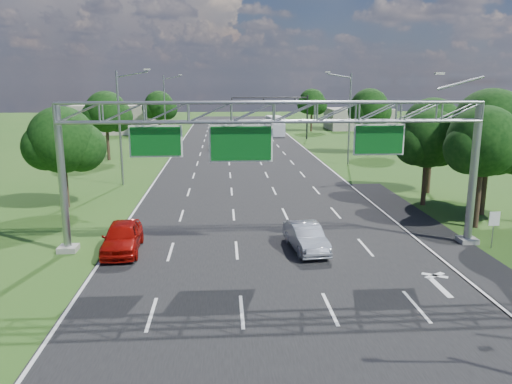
{
  "coord_description": "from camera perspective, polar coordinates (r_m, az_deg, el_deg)",
  "views": [
    {
      "loc": [
        -2.45,
        -14.56,
        9.07
      ],
      "look_at": [
        -0.68,
        12.26,
        3.12
      ],
      "focal_mm": 35.0,
      "sensor_mm": 36.0,
      "label": 1
    }
  ],
  "objects": [
    {
      "name": "ground",
      "position": [
        45.54,
        -0.62,
        1.01
      ],
      "size": [
        220.0,
        220.0,
        0.0
      ],
      "primitive_type": "plane",
      "color": "#295319",
      "rests_on": "ground"
    },
    {
      "name": "streetlight_l_far",
      "position": [
        80.12,
        -10.27,
        9.81
      ],
      "size": [
        2.97,
        0.22,
        10.16
      ],
      "color": "gray",
      "rests_on": "ground"
    },
    {
      "name": "traffic_signal",
      "position": [
        80.27,
        3.38,
        9.69
      ],
      "size": [
        12.21,
        0.24,
        7.0
      ],
      "color": "black",
      "rests_on": "ground"
    },
    {
      "name": "regulatory_sign",
      "position": [
        30.49,
        25.56,
        -3.12
      ],
      "size": [
        0.6,
        0.08,
        2.1
      ],
      "color": "gray",
      "rests_on": "ground"
    },
    {
      "name": "road_flare",
      "position": [
        32.52,
        19.34,
        -4.43
      ],
      "size": [
        3.0,
        30.0,
        0.02
      ],
      "primitive_type": "cube",
      "color": "black",
      "rests_on": "ground"
    },
    {
      "name": "tree_verge_lc",
      "position": [
        85.34,
        -10.98,
        9.53
      ],
      "size": [
        5.76,
        4.8,
        7.62
      ],
      "color": "#2D2116",
      "rests_on": "ground"
    },
    {
      "name": "car_queue_c",
      "position": [
        69.02,
        -4.09,
        5.51
      ],
      "size": [
        1.88,
        4.22,
        1.41
      ],
      "primitive_type": "imported",
      "rotation": [
        0.0,
        0.0,
        -0.05
      ],
      "color": "black",
      "rests_on": "ground"
    },
    {
      "name": "tree_verge_la",
      "position": [
        38.59,
        -21.14,
        5.24
      ],
      "size": [
        5.76,
        4.8,
        7.4
      ],
      "color": "#2D2116",
      "rests_on": "ground"
    },
    {
      "name": "road",
      "position": [
        45.54,
        -0.62,
        1.01
      ],
      "size": [
        18.0,
        180.0,
        0.02
      ],
      "primitive_type": "cube",
      "color": "black",
      "rests_on": "ground"
    },
    {
      "name": "tree_verge_lb",
      "position": [
        61.21,
        -16.68,
        8.56
      ],
      "size": [
        5.76,
        4.8,
        8.06
      ],
      "color": "#2D2116",
      "rests_on": "ground"
    },
    {
      "name": "silver_sedan",
      "position": [
        27.6,
        5.73,
        -5.14
      ],
      "size": [
        2.1,
        4.63,
        1.47
      ],
      "primitive_type": "imported",
      "rotation": [
        0.0,
        0.0,
        0.12
      ],
      "color": "#ACB0B8",
      "rests_on": "ground"
    },
    {
      "name": "car_queue_d",
      "position": [
        75.13,
        1.08,
        6.16
      ],
      "size": [
        1.72,
        4.73,
        1.55
      ],
      "primitive_type": "imported",
      "rotation": [
        0.0,
        0.0,
        -0.02
      ],
      "color": "white",
      "rests_on": "ground"
    },
    {
      "name": "red_coupe",
      "position": [
        28.13,
        -15.04,
        -4.99
      ],
      "size": [
        2.21,
        4.94,
        1.65
      ],
      "primitive_type": "imported",
      "rotation": [
        0.0,
        0.0,
        0.05
      ],
      "color": "#9C0C07",
      "rests_on": "ground"
    },
    {
      "name": "tree_verge_rd",
      "position": [
        65.37,
        12.86,
        9.18
      ],
      "size": [
        5.76,
        4.8,
        8.28
      ],
      "color": "#2D2116",
      "rests_on": "ground"
    },
    {
      "name": "box_truck",
      "position": [
        88.36,
        2.25,
        7.57
      ],
      "size": [
        2.89,
        8.35,
        3.09
      ],
      "rotation": [
        0.0,
        0.0,
        0.09
      ],
      "color": "silver",
      "rests_on": "ground"
    },
    {
      "name": "tree_cluster_right",
      "position": [
        38.08,
        23.3,
        5.82
      ],
      "size": [
        9.91,
        14.6,
        8.68
      ],
      "color": "#2D2116",
      "rests_on": "ground"
    },
    {
      "name": "building_left",
      "position": [
        94.83,
        -15.83,
        8.06
      ],
      "size": [
        14.0,
        10.0,
        5.0
      ],
      "primitive_type": "cube",
      "color": "#B0A493",
      "rests_on": "ground"
    },
    {
      "name": "tree_verge_re",
      "position": [
        94.14,
        6.43,
        10.06
      ],
      "size": [
        5.76,
        4.8,
        7.84
      ],
      "color": "#2D2116",
      "rests_on": "ground"
    },
    {
      "name": "streetlight_r_mid",
      "position": [
        56.37,
        10.47,
        8.74
      ],
      "size": [
        2.97,
        0.22,
        10.16
      ],
      "color": "gray",
      "rests_on": "ground"
    },
    {
      "name": "streetlight_l_near",
      "position": [
        45.56,
        -15.11,
        7.68
      ],
      "size": [
        2.97,
        0.22,
        10.16
      ],
      "color": "gray",
      "rests_on": "ground"
    },
    {
      "name": "building_right",
      "position": [
        100.36,
        11.63,
        8.21
      ],
      "size": [
        12.0,
        9.0,
        4.0
      ],
      "primitive_type": "cube",
      "color": "#B0A493",
      "rests_on": "ground"
    },
    {
      "name": "sign_gantry",
      "position": [
        26.79,
        2.21,
        7.82
      ],
      "size": [
        23.5,
        1.0,
        9.56
      ],
      "color": "gray",
      "rests_on": "ground"
    },
    {
      "name": "car_queue_a",
      "position": [
        68.0,
        -4.53,
        5.29
      ],
      "size": [
        2.16,
        4.19,
        1.16
      ],
      "primitive_type": "imported",
      "rotation": [
        0.0,
        0.0,
        -0.14
      ],
      "color": "silver",
      "rests_on": "ground"
    }
  ]
}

